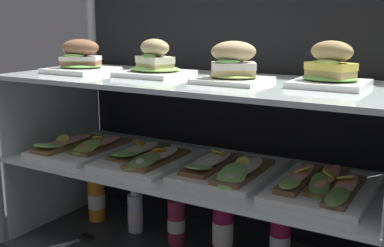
{
  "coord_description": "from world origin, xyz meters",
  "views": [
    {
      "loc": [
        0.76,
        -1.29,
        0.82
      ],
      "look_at": [
        0.0,
        0.0,
        0.49
      ],
      "focal_mm": 44.51,
      "sensor_mm": 36.0,
      "label": 1
    }
  ],
  "objects_px": {
    "open_sandwich_tray_right_of_center": "(148,157)",
    "juice_bottle_tucked_behind": "(176,220)",
    "plated_roll_sandwich_left_of_center": "(233,67)",
    "open_sandwich_tray_mid_left": "(83,146)",
    "plated_roll_sandwich_far_right": "(331,70)",
    "juice_bottle_back_left": "(280,244)",
    "juice_bottle_front_left_end": "(135,212)",
    "open_sandwich_tray_mid_right": "(322,185)",
    "juice_bottle_front_second": "(97,198)",
    "kitchen_scissors": "(82,238)",
    "plated_roll_sandwich_far_left": "(155,63)",
    "open_sandwich_tray_near_left_corner": "(228,168)",
    "juice_bottle_front_right_end": "(223,230)",
    "plated_roll_sandwich_near_left_corner": "(81,61)"
  },
  "relations": [
    {
      "from": "open_sandwich_tray_right_of_center",
      "to": "juice_bottle_tucked_behind",
      "type": "bearing_deg",
      "value": 54.11
    },
    {
      "from": "plated_roll_sandwich_left_of_center",
      "to": "open_sandwich_tray_mid_left",
      "type": "xyz_separation_m",
      "value": [
        -0.59,
        -0.02,
        -0.32
      ]
    },
    {
      "from": "plated_roll_sandwich_left_of_center",
      "to": "plated_roll_sandwich_far_right",
      "type": "xyz_separation_m",
      "value": [
        0.27,
        0.06,
        -0.0
      ]
    },
    {
      "from": "juice_bottle_back_left",
      "to": "juice_bottle_front_left_end",
      "type": "bearing_deg",
      "value": 178.84
    },
    {
      "from": "open_sandwich_tray_mid_right",
      "to": "juice_bottle_front_second",
      "type": "xyz_separation_m",
      "value": [
        -0.91,
        0.08,
        -0.25
      ]
    },
    {
      "from": "kitchen_scissors",
      "to": "plated_roll_sandwich_far_left",
      "type": "bearing_deg",
      "value": 23.18
    },
    {
      "from": "open_sandwich_tray_near_left_corner",
      "to": "juice_bottle_front_right_end",
      "type": "relative_size",
      "value": 1.52
    },
    {
      "from": "juice_bottle_tucked_behind",
      "to": "plated_roll_sandwich_left_of_center",
      "type": "bearing_deg",
      "value": -15.81
    },
    {
      "from": "juice_bottle_tucked_behind",
      "to": "juice_bottle_front_right_end",
      "type": "relative_size",
      "value": 0.85
    },
    {
      "from": "open_sandwich_tray_right_of_center",
      "to": "juice_bottle_back_left",
      "type": "relative_size",
      "value": 1.57
    },
    {
      "from": "juice_bottle_back_left",
      "to": "plated_roll_sandwich_left_of_center",
      "type": "bearing_deg",
      "value": -155.86
    },
    {
      "from": "plated_roll_sandwich_left_of_center",
      "to": "kitchen_scissors",
      "type": "relative_size",
      "value": 1.07
    },
    {
      "from": "open_sandwich_tray_mid_left",
      "to": "plated_roll_sandwich_far_right",
      "type": "bearing_deg",
      "value": 5.0
    },
    {
      "from": "juice_bottle_tucked_behind",
      "to": "juice_bottle_front_right_end",
      "type": "distance_m",
      "value": 0.2
    },
    {
      "from": "juice_bottle_front_right_end",
      "to": "plated_roll_sandwich_far_right",
      "type": "bearing_deg",
      "value": 0.85
    },
    {
      "from": "plated_roll_sandwich_far_left",
      "to": "juice_bottle_front_left_end",
      "type": "height_order",
      "value": "plated_roll_sandwich_far_left"
    },
    {
      "from": "open_sandwich_tray_right_of_center",
      "to": "kitchen_scissors",
      "type": "distance_m",
      "value": 0.42
    },
    {
      "from": "open_sandwich_tray_right_of_center",
      "to": "juice_bottle_front_right_end",
      "type": "distance_m",
      "value": 0.35
    },
    {
      "from": "plated_roll_sandwich_near_left_corner",
      "to": "juice_bottle_front_second",
      "type": "distance_m",
      "value": 0.57
    },
    {
      "from": "plated_roll_sandwich_left_of_center",
      "to": "juice_bottle_front_left_end",
      "type": "xyz_separation_m",
      "value": [
        -0.43,
        0.08,
        -0.58
      ]
    },
    {
      "from": "plated_roll_sandwich_near_left_corner",
      "to": "open_sandwich_tray_near_left_corner",
      "type": "relative_size",
      "value": 0.54
    },
    {
      "from": "kitchen_scissors",
      "to": "juice_bottle_back_left",
      "type": "bearing_deg",
      "value": 11.84
    },
    {
      "from": "plated_roll_sandwich_far_right",
      "to": "juice_bottle_front_second",
      "type": "height_order",
      "value": "plated_roll_sandwich_far_right"
    },
    {
      "from": "plated_roll_sandwich_far_left",
      "to": "open_sandwich_tray_mid_left",
      "type": "bearing_deg",
      "value": -170.9
    },
    {
      "from": "plated_roll_sandwich_far_right",
      "to": "juice_bottle_front_left_end",
      "type": "bearing_deg",
      "value": 178.44
    },
    {
      "from": "plated_roll_sandwich_left_of_center",
      "to": "juice_bottle_back_left",
      "type": "distance_m",
      "value": 0.58
    },
    {
      "from": "juice_bottle_front_second",
      "to": "open_sandwich_tray_right_of_center",
      "type": "bearing_deg",
      "value": -16.08
    },
    {
      "from": "juice_bottle_front_left_end",
      "to": "open_sandwich_tray_near_left_corner",
      "type": "bearing_deg",
      "value": -9.42
    },
    {
      "from": "plated_roll_sandwich_near_left_corner",
      "to": "juice_bottle_front_left_end",
      "type": "xyz_separation_m",
      "value": [
        0.15,
        0.1,
        -0.57
      ]
    },
    {
      "from": "open_sandwich_tray_mid_left",
      "to": "juice_bottle_back_left",
      "type": "height_order",
      "value": "open_sandwich_tray_mid_left"
    },
    {
      "from": "plated_roll_sandwich_near_left_corner",
      "to": "open_sandwich_tray_near_left_corner",
      "type": "height_order",
      "value": "plated_roll_sandwich_near_left_corner"
    },
    {
      "from": "open_sandwich_tray_mid_left",
      "to": "juice_bottle_front_left_end",
      "type": "height_order",
      "value": "open_sandwich_tray_mid_left"
    },
    {
      "from": "juice_bottle_front_left_end",
      "to": "juice_bottle_front_right_end",
      "type": "distance_m",
      "value": 0.38
    },
    {
      "from": "juice_bottle_tucked_behind",
      "to": "kitchen_scissors",
      "type": "height_order",
      "value": "juice_bottle_tucked_behind"
    },
    {
      "from": "open_sandwich_tray_mid_left",
      "to": "juice_bottle_front_right_end",
      "type": "bearing_deg",
      "value": 7.44
    },
    {
      "from": "open_sandwich_tray_near_left_corner",
      "to": "kitchen_scissors",
      "type": "distance_m",
      "value": 0.65
    },
    {
      "from": "open_sandwich_tray_mid_right",
      "to": "open_sandwich_tray_right_of_center",
      "type": "bearing_deg",
      "value": -178.81
    },
    {
      "from": "juice_bottle_front_right_end",
      "to": "juice_bottle_front_left_end",
      "type": "bearing_deg",
      "value": 176.42
    },
    {
      "from": "juice_bottle_front_left_end",
      "to": "juice_bottle_tucked_behind",
      "type": "relative_size",
      "value": 0.92
    },
    {
      "from": "plated_roll_sandwich_far_right",
      "to": "juice_bottle_front_right_end",
      "type": "xyz_separation_m",
      "value": [
        -0.32,
        -0.0,
        -0.55
      ]
    },
    {
      "from": "plated_roll_sandwich_left_of_center",
      "to": "open_sandwich_tray_right_of_center",
      "type": "height_order",
      "value": "plated_roll_sandwich_left_of_center"
    },
    {
      "from": "plated_roll_sandwich_near_left_corner",
      "to": "juice_bottle_front_right_end",
      "type": "distance_m",
      "value": 0.76
    },
    {
      "from": "plated_roll_sandwich_left_of_center",
      "to": "juice_bottle_back_left",
      "type": "height_order",
      "value": "plated_roll_sandwich_left_of_center"
    },
    {
      "from": "plated_roll_sandwich_left_of_center",
      "to": "open_sandwich_tray_mid_right",
      "type": "bearing_deg",
      "value": 0.21
    },
    {
      "from": "plated_roll_sandwich_far_right",
      "to": "open_sandwich_tray_near_left_corner",
      "type": "bearing_deg",
      "value": -169.88
    },
    {
      "from": "plated_roll_sandwich_far_right",
      "to": "open_sandwich_tray_mid_right",
      "type": "height_order",
      "value": "plated_roll_sandwich_far_right"
    },
    {
      "from": "open_sandwich_tray_right_of_center",
      "to": "open_sandwich_tray_mid_right",
      "type": "relative_size",
      "value": 1.0
    },
    {
      "from": "plated_roll_sandwich_far_right",
      "to": "open_sandwich_tray_near_left_corner",
      "type": "height_order",
      "value": "plated_roll_sandwich_far_right"
    },
    {
      "from": "open_sandwich_tray_near_left_corner",
      "to": "open_sandwich_tray_mid_right",
      "type": "distance_m",
      "value": 0.3
    },
    {
      "from": "plated_roll_sandwich_far_right",
      "to": "open_sandwich_tray_mid_left",
      "type": "height_order",
      "value": "plated_roll_sandwich_far_right"
    }
  ]
}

